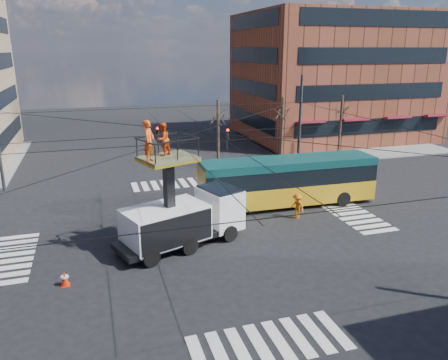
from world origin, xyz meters
TOP-DOWN VIEW (x-y plane):
  - ground at (0.00, 0.00)m, footprint 120.00×120.00m
  - sidewalk_ne at (21.00, 21.00)m, footprint 18.00×18.00m
  - crosswalks at (0.00, 0.00)m, footprint 22.40×22.40m
  - building_ne at (21.98, 23.98)m, footprint 20.06×16.06m
  - overhead_network at (-0.07, 0.40)m, footprint 24.24×24.24m
  - tree_a at (5.00, 13.50)m, footprint 2.00×2.00m
  - tree_b at (11.00, 13.50)m, footprint 2.00×2.00m
  - tree_c at (17.00, 13.50)m, footprint 2.00×2.00m
  - utility_truck at (-1.19, -0.99)m, footprint 7.36×4.55m
  - city_bus at (6.74, 3.03)m, footprint 11.87×2.91m
  - traffic_cone at (-7.15, -3.67)m, footprint 0.36×0.36m
  - worker_ground at (-4.31, 0.16)m, footprint 0.69×1.20m
  - flagger at (6.31, 0.65)m, footprint 0.94×1.18m

SIDE VIEW (x-z plane):
  - ground at x=0.00m, z-range 0.00..0.00m
  - crosswalks at x=0.00m, z-range 0.00..0.02m
  - sidewalk_ne at x=21.00m, z-range 0.00..0.12m
  - traffic_cone at x=-7.15m, z-range 0.00..0.68m
  - flagger at x=6.31m, z-range 0.00..1.60m
  - worker_ground at x=-4.31m, z-range 0.00..1.93m
  - city_bus at x=6.74m, z-range 0.12..3.32m
  - utility_truck at x=-1.19m, z-range -1.33..5.63m
  - overhead_network at x=-0.07m, z-range 0.29..8.29m
  - tree_a at x=5.00m, z-range 1.63..7.63m
  - tree_b at x=11.00m, z-range 1.63..7.63m
  - tree_c at x=17.00m, z-range 1.63..7.63m
  - building_ne at x=21.98m, z-range 0.00..14.00m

